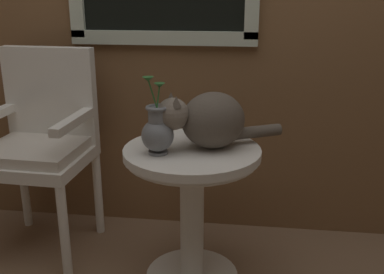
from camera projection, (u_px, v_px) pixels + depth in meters
The scene contains 4 objects.
wicker_side_table at pixel (192, 190), 1.95m from camera, with size 0.58×0.58×0.64m.
wicker_chair at pixel (42, 138), 2.23m from camera, with size 0.50×0.48×1.01m.
cat at pixel (210, 120), 1.87m from camera, with size 0.51×0.33×0.24m.
pewter_vase_with_ivy at pixel (157, 131), 1.80m from camera, with size 0.13×0.13×0.32m.
Camera 1 is at (0.30, -1.63, 1.27)m, focal length 42.26 mm.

